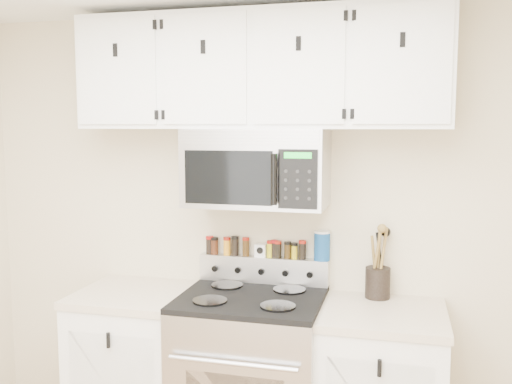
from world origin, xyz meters
TOP-DOWN VIEW (x-y plane):
  - back_wall at (0.00, 1.75)m, footprint 3.50×0.01m
  - range at (0.00, 1.43)m, footprint 0.76×0.65m
  - base_cabinet_left at (-0.69, 1.45)m, footprint 0.64×0.62m
  - microwave at (0.00, 1.55)m, footprint 0.76×0.44m
  - upper_cabinets at (-0.00, 1.58)m, footprint 2.00×0.35m
  - utensil_crock at (0.65, 1.66)m, footprint 0.13×0.13m
  - kitchen_timer at (-0.01, 1.71)m, footprint 0.07×0.06m
  - salt_canister at (0.34, 1.71)m, footprint 0.09×0.09m
  - spice_jar_0 at (-0.33, 1.71)m, footprint 0.05×0.05m
  - spice_jar_1 at (-0.30, 1.71)m, footprint 0.05×0.05m
  - spice_jar_2 at (-0.22, 1.71)m, footprint 0.04×0.04m
  - spice_jar_3 at (-0.17, 1.71)m, footprint 0.04×0.04m
  - spice_jar_4 at (-0.11, 1.71)m, footprint 0.04×0.04m
  - spice_jar_5 at (0.04, 1.71)m, footprint 0.04×0.04m
  - spice_jar_6 at (0.07, 1.71)m, footprint 0.04×0.04m
  - spice_jar_7 at (0.08, 1.71)m, footprint 0.04×0.04m
  - spice_jar_8 at (0.14, 1.71)m, footprint 0.04×0.04m
  - spice_jar_9 at (0.18, 1.71)m, footprint 0.04×0.04m
  - spice_jar_10 at (0.23, 1.71)m, footprint 0.04×0.04m

SIDE VIEW (x-z plane):
  - base_cabinet_left at x=-0.69m, z-range 0.00..0.92m
  - range at x=0.00m, z-range -0.06..1.04m
  - utensil_crock at x=0.65m, z-range 0.82..1.22m
  - kitchen_timer at x=-0.01m, z-range 1.10..1.17m
  - spice_jar_9 at x=0.18m, z-range 1.10..1.19m
  - spice_jar_8 at x=0.14m, z-range 1.10..1.20m
  - spice_jar_5 at x=0.04m, z-range 1.10..1.20m
  - spice_jar_7 at x=0.08m, z-range 1.10..1.20m
  - spice_jar_1 at x=-0.30m, z-range 1.10..1.20m
  - spice_jar_6 at x=0.07m, z-range 1.10..1.20m
  - spice_jar_2 at x=-0.22m, z-range 1.10..1.20m
  - spice_jar_0 at x=-0.33m, z-range 1.10..1.21m
  - spice_jar_10 at x=0.23m, z-range 1.10..1.21m
  - spice_jar_4 at x=-0.11m, z-range 1.10..1.21m
  - spice_jar_3 at x=-0.17m, z-range 1.10..1.21m
  - salt_canister at x=0.34m, z-range 1.10..1.27m
  - back_wall at x=0.00m, z-range 0.00..2.50m
  - microwave at x=0.00m, z-range 1.42..1.84m
  - upper_cabinets at x=0.00m, z-range 1.84..2.46m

